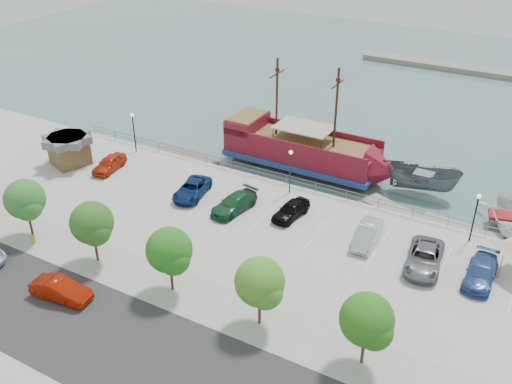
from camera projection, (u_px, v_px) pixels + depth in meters
The scene contains 28 objects.
ground at pixel (255, 236), 47.83m from camera, with size 160.00×160.00×0.00m, color #496D6C.
street at pixel (128, 349), 35.18m from camera, with size 100.00×8.00×0.04m, color #303030.
sidewalk at pixel (184, 294), 39.74m from camera, with size 100.00×4.00×0.05m, color #99968A.
seawall_railing at pixel (296, 182), 53.01m from camera, with size 50.00×0.06×1.00m.
far_shore at pixel (493, 73), 85.14m from camera, with size 40.00×3.00×0.80m, color gray.
pirate_ship at pixel (313, 154), 57.33m from camera, with size 18.41×5.19×11.59m.
patrol_boat at pixel (423, 182), 53.44m from camera, with size 2.59×6.88×2.66m, color #545C61.
dock_west at pixel (186, 157), 60.49m from camera, with size 7.46×2.13×0.43m, color #6D685B.
dock_mid at pixel (398, 213), 50.68m from camera, with size 6.93×1.98×0.40m, color gray.
dock_east at pixel (460, 229), 48.40m from camera, with size 6.61×1.89×0.38m, color gray.
shed at pixel (69, 149), 56.75m from camera, with size 4.71×4.71×3.02m.
street_sedan at pixel (61, 290), 39.02m from camera, with size 1.53×4.39×1.44m, color #9E1603.
fire_hydrant at pixel (33, 239), 44.89m from camera, with size 0.29×0.29×0.84m.
lamp_post_left at pixel (133, 126), 58.51m from camera, with size 0.36×0.36×4.28m.
lamp_post_mid at pixel (290, 164), 50.83m from camera, with size 0.36×0.36×4.28m.
lamp_post_right at pixel (476, 209), 44.01m from camera, with size 0.36×0.36×4.28m.
tree_b at pixel (26, 201), 44.41m from camera, with size 3.30×3.20×5.00m.
tree_c at pixel (93, 225), 41.42m from camera, with size 3.30×3.20×5.00m.
tree_d at pixel (170, 252), 38.43m from camera, with size 3.30×3.20×5.00m.
tree_e at pixel (261, 284), 35.45m from camera, with size 3.30×3.20×5.00m.
tree_f at pixel (369, 322), 32.46m from camera, with size 3.30×3.20×5.00m.
parked_car_a at pixel (109, 163), 55.89m from camera, with size 1.70×4.22×1.44m, color red.
parked_car_c at pixel (192, 189), 51.45m from camera, with size 2.25×4.87×1.35m, color navy.
parked_car_d at pixel (234, 203), 49.18m from camera, with size 1.99×4.88×1.42m, color #1D512D.
parked_car_e at pixel (291, 210), 48.27m from camera, with size 1.66×4.11×1.40m, color black.
parked_car_f at pixel (367, 234), 44.95m from camera, with size 1.59×4.56×1.50m, color silver.
parked_car_g at pixel (424, 258), 42.15m from camera, with size 2.50×5.42×1.51m, color slate.
parked_car_h at pixel (481, 273), 40.71m from camera, with size 1.98×4.88×1.42m, color #2D4C87.
Camera 1 is at (19.61, -34.69, 25.72)m, focal length 40.00 mm.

